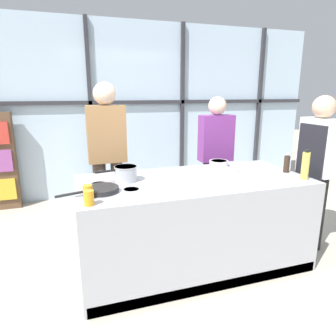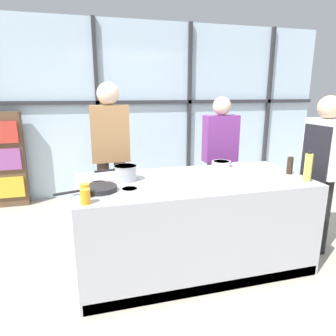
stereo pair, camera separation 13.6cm
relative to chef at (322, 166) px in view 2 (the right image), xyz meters
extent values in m
plane|color=#BCB29E|center=(-1.41, 0.05, -0.95)|extent=(18.00, 18.00, 0.00)
cube|color=silver|center=(-1.41, 2.49, 0.45)|extent=(6.40, 0.04, 2.80)
cube|color=#2D2D33|center=(-1.41, 2.44, 0.59)|extent=(6.40, 0.06, 0.06)
cube|color=#2D2D33|center=(-2.18, 2.44, 0.45)|extent=(0.06, 0.06, 2.80)
cube|color=#2D2D33|center=(-0.64, 2.44, 0.45)|extent=(0.06, 0.06, 2.80)
cube|color=#2D2D33|center=(0.90, 2.44, 0.45)|extent=(0.06, 0.06, 2.80)
cube|color=brown|center=(-3.53, 2.31, -0.24)|extent=(0.47, 0.16, 1.43)
cube|color=gold|center=(-3.53, 2.21, -0.64)|extent=(0.39, 0.03, 0.31)
cube|color=#994C93|center=(-3.53, 2.21, -0.21)|extent=(0.39, 0.03, 0.31)
cube|color=red|center=(-3.53, 2.21, 0.19)|extent=(0.39, 0.03, 0.31)
cube|color=#A8AAB2|center=(-1.41, 0.05, -0.50)|extent=(2.19, 1.01, 0.89)
cube|color=black|center=(-2.16, 0.05, -0.06)|extent=(0.52, 0.52, 0.01)
cube|color=black|center=(-1.41, -0.44, -0.90)|extent=(2.15, 0.03, 0.10)
cylinder|color=#38383D|center=(-2.29, -0.08, -0.06)|extent=(0.13, 0.13, 0.01)
cylinder|color=#38383D|center=(-2.04, -0.08, -0.06)|extent=(0.13, 0.13, 0.01)
cylinder|color=#38383D|center=(-2.29, 0.17, -0.06)|extent=(0.13, 0.13, 0.01)
cylinder|color=#38383D|center=(-2.04, 0.17, -0.06)|extent=(0.13, 0.13, 0.01)
cylinder|color=black|center=(0.01, -0.10, -0.53)|extent=(0.14, 0.14, 0.83)
cylinder|color=black|center=(0.01, 0.10, -0.53)|extent=(0.14, 0.14, 0.83)
cube|color=white|center=(0.01, 0.00, 0.19)|extent=(0.19, 0.43, 0.60)
sphere|color=#D8AD8C|center=(0.01, 0.00, 0.60)|extent=(0.23, 0.23, 0.23)
cube|color=black|center=(-0.10, 0.00, -0.03)|extent=(0.02, 0.36, 0.92)
cylinder|color=#47382D|center=(-2.01, 0.99, -0.50)|extent=(0.14, 0.14, 0.90)
cylinder|color=#47382D|center=(-2.21, 0.99, -0.50)|extent=(0.14, 0.14, 0.90)
cube|color=#A37547|center=(-2.11, 0.99, 0.28)|extent=(0.44, 0.20, 0.65)
sphere|color=beige|center=(-2.11, 0.99, 0.73)|extent=(0.25, 0.25, 0.25)
cylinder|color=black|center=(-0.61, 0.99, -0.54)|extent=(0.14, 0.14, 0.82)
cylinder|color=black|center=(-0.81, 0.99, -0.54)|extent=(0.14, 0.14, 0.82)
cube|color=#7A3384|center=(-0.71, 0.99, 0.17)|extent=(0.44, 0.20, 0.59)
sphere|color=beige|center=(-0.71, 0.99, 0.58)|extent=(0.23, 0.23, 0.23)
cylinder|color=#232326|center=(-2.29, -0.08, -0.03)|extent=(0.29, 0.29, 0.04)
cylinder|color=#B26B2D|center=(-2.29, -0.08, -0.02)|extent=(0.22, 0.22, 0.01)
cylinder|color=#232326|center=(-2.53, -0.15, -0.02)|extent=(0.23, 0.09, 0.02)
cylinder|color=silver|center=(-2.04, 0.17, 0.02)|extent=(0.20, 0.20, 0.14)
cylinder|color=silver|center=(-2.04, 0.17, 0.08)|extent=(0.21, 0.21, 0.01)
cylinder|color=black|center=(-2.23, 0.14, 0.06)|extent=(0.18, 0.05, 0.02)
cylinder|color=white|center=(-0.95, 0.23, -0.05)|extent=(0.23, 0.23, 0.01)
cylinder|color=silver|center=(-0.95, 0.43, -0.02)|extent=(0.21, 0.21, 0.06)
cylinder|color=#4C4C51|center=(-0.95, 0.43, 0.00)|extent=(0.17, 0.17, 0.01)
cylinder|color=#E0CC4C|center=(-0.41, -0.28, 0.07)|extent=(0.07, 0.07, 0.26)
cylinder|color=black|center=(-0.41, -0.28, 0.22)|extent=(0.04, 0.04, 0.02)
cylinder|color=#332319|center=(-0.40, -0.02, 0.03)|extent=(0.06, 0.06, 0.17)
sphere|color=#B2B2B7|center=(-0.40, -0.02, 0.13)|extent=(0.03, 0.03, 0.03)
cylinder|color=orange|center=(-2.40, -0.36, 0.00)|extent=(0.07, 0.07, 0.11)
cylinder|color=orange|center=(-2.40, -0.22, 0.00)|extent=(0.07, 0.07, 0.11)
camera|label=1|loc=(-2.48, -2.49, 0.75)|focal=32.00mm
camera|label=2|loc=(-2.35, -2.53, 0.75)|focal=32.00mm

